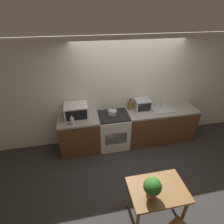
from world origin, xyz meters
TOP-DOWN VIEW (x-y plane):
  - ground_plane at (0.00, 0.00)m, footprint 16.00×16.00m
  - wall_back at (0.00, 1.04)m, footprint 10.00×0.06m
  - counter_left_run at (-1.23, 0.70)m, footprint 0.93×0.62m
  - counter_right_run at (0.82, 0.70)m, footprint 1.75×0.62m
  - stove_range at (-0.41, 0.69)m, footprint 0.72×0.62m
  - kettle at (-0.43, 0.74)m, footprint 0.21×0.21m
  - microwave at (-1.25, 0.78)m, footprint 0.53×0.40m
  - bottle at (-1.35, 0.50)m, footprint 0.08×0.08m
  - knife_block at (0.05, 0.90)m, footprint 0.11×0.08m
  - toaster_oven at (0.34, 0.83)m, footprint 0.36×0.31m
  - sink_basin at (0.82, 0.70)m, footprint 0.51×0.36m
  - dining_table at (-0.11, -1.21)m, footprint 0.88×0.60m
  - potted_plant at (-0.26, -1.30)m, footprint 0.26×0.26m

SIDE VIEW (x-z plane):
  - ground_plane at x=0.00m, z-range 0.00..0.00m
  - stove_range at x=-0.41m, z-range 0.00..0.90m
  - counter_left_run at x=-1.23m, z-range 0.00..0.90m
  - counter_right_run at x=0.82m, z-range 0.00..0.90m
  - dining_table at x=-0.11m, z-range 0.25..0.98m
  - sink_basin at x=0.82m, z-range 0.80..1.04m
  - potted_plant at x=-0.26m, z-range 0.75..1.10m
  - kettle at x=-0.43m, z-range 0.88..1.07m
  - bottle at x=-1.35m, z-range 0.88..1.09m
  - knife_block at x=0.05m, z-range 0.87..1.15m
  - toaster_oven at x=0.34m, z-range 0.90..1.16m
  - microwave at x=-1.25m, z-range 0.90..1.22m
  - wall_back at x=0.00m, z-range 0.00..2.60m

